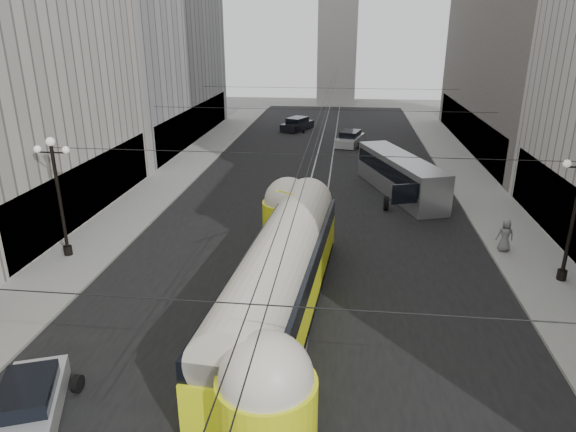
% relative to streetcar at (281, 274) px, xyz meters
% --- Properties ---
extents(road, '(20.00, 85.00, 0.02)m').
position_rel_streetcar_xyz_m(road, '(0.50, 19.01, -1.94)').
color(road, black).
rests_on(road, ground).
extents(sidewalk_left, '(4.00, 72.00, 0.15)m').
position_rel_streetcar_xyz_m(sidewalk_left, '(-11.50, 22.51, -1.87)').
color(sidewalk_left, gray).
rests_on(sidewalk_left, ground).
extents(sidewalk_right, '(4.00, 72.00, 0.15)m').
position_rel_streetcar_xyz_m(sidewalk_right, '(12.50, 22.51, -1.87)').
color(sidewalk_right, gray).
rests_on(sidewalk_right, ground).
extents(rail_left, '(0.12, 85.00, 0.04)m').
position_rel_streetcar_xyz_m(rail_left, '(-0.25, 19.01, -1.94)').
color(rail_left, gray).
rests_on(rail_left, ground).
extents(rail_right, '(0.12, 85.00, 0.04)m').
position_rel_streetcar_xyz_m(rail_right, '(1.25, 19.01, -1.94)').
color(rail_right, gray).
rests_on(rail_right, ground).
extents(distant_tower, '(6.00, 6.00, 31.36)m').
position_rel_streetcar_xyz_m(distant_tower, '(0.50, 66.51, 13.02)').
color(distant_tower, '#B2AFA8').
rests_on(distant_tower, ground).
extents(lamppost_left_mid, '(1.86, 0.44, 6.37)m').
position_rel_streetcar_xyz_m(lamppost_left_mid, '(-12.10, 4.51, 1.80)').
color(lamppost_left_mid, black).
rests_on(lamppost_left_mid, sidewalk_left).
extents(lamppost_right_mid, '(1.86, 0.44, 6.37)m').
position_rel_streetcar_xyz_m(lamppost_right_mid, '(13.10, 4.51, 1.80)').
color(lamppost_right_mid, black).
rests_on(lamppost_right_mid, sidewalk_right).
extents(catenary, '(25.00, 72.00, 0.23)m').
position_rel_streetcar_xyz_m(catenary, '(0.62, 18.00, 3.94)').
color(catenary, black).
rests_on(catenary, ground).
extents(streetcar, '(4.03, 18.11, 3.98)m').
position_rel_streetcar_xyz_m(streetcar, '(0.00, 0.00, 0.00)').
color(streetcar, '#F1FF16').
rests_on(streetcar, ground).
extents(city_bus, '(5.88, 11.51, 2.82)m').
position_rel_streetcar_xyz_m(city_bus, '(6.48, 17.87, -0.40)').
color(city_bus, '#96979A').
rests_on(city_bus, ground).
extents(sedan_silver, '(3.15, 4.58, 1.34)m').
position_rel_streetcar_xyz_m(sedan_silver, '(-7.00, -7.14, -1.34)').
color(sedan_silver, '#B6B7BB').
rests_on(sedan_silver, ground).
extents(sedan_white_far, '(3.12, 5.18, 1.53)m').
position_rel_streetcar_xyz_m(sedan_white_far, '(2.86, 34.14, -1.25)').
color(sedan_white_far, silver).
rests_on(sedan_white_far, ground).
extents(sedan_dark_far, '(3.79, 5.22, 1.52)m').
position_rel_streetcar_xyz_m(sedan_dark_far, '(-3.43, 41.90, -1.25)').
color(sedan_dark_far, black).
rests_on(sedan_dark_far, ground).
extents(pedestrian_sidewalk_right, '(0.89, 0.55, 1.81)m').
position_rel_streetcar_xyz_m(pedestrian_sidewalk_right, '(11.25, 7.72, -0.89)').
color(pedestrian_sidewalk_right, slate).
rests_on(pedestrian_sidewalk_right, sidewalk_right).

